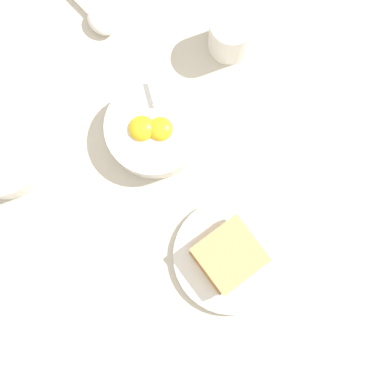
{
  "coord_description": "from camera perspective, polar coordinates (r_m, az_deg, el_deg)",
  "views": [
    {
      "loc": [
        -0.12,
        -0.16,
        0.78
      ],
      "look_at": [
        -0.03,
        -0.12,
        0.02
      ],
      "focal_mm": 42.0,
      "sensor_mm": 36.0,
      "label": 1
    }
  ],
  "objects": [
    {
      "name": "ground_plane",
      "position": [
        0.8,
        -7.05,
        4.93
      ],
      "size": [
        3.0,
        3.0,
        0.0
      ],
      "primitive_type": "plane",
      "color": "beige"
    },
    {
      "name": "egg_bowl",
      "position": [
        0.78,
        -4.86,
        7.94
      ],
      "size": [
        0.17,
        0.17,
        0.08
      ],
      "color": "white",
      "rests_on": "ground_plane"
    },
    {
      "name": "toast_plate",
      "position": [
        0.78,
        4.89,
        -8.07
      ],
      "size": [
        0.2,
        0.2,
        0.01
      ],
      "color": "white",
      "rests_on": "ground_plane"
    },
    {
      "name": "toast_sandwich",
      "position": [
        0.75,
        4.67,
        -8.04
      ],
      "size": [
        0.13,
        0.13,
        0.04
      ],
      "color": "tan",
      "rests_on": "toast_plate"
    },
    {
      "name": "soup_spoon",
      "position": [
        0.89,
        -12.08,
        20.93
      ],
      "size": [
        0.09,
        0.15,
        0.03
      ],
      "color": "white",
      "rests_on": "ground_plane"
    },
    {
      "name": "congee_bowl",
      "position": [
        0.84,
        -23.06,
        4.52
      ],
      "size": [
        0.15,
        0.15,
        0.05
      ],
      "color": "white",
      "rests_on": "ground_plane"
    },
    {
      "name": "drinking_cup",
      "position": [
        0.83,
        4.97,
        19.38
      ],
      "size": [
        0.08,
        0.08,
        0.08
      ],
      "color": "silver",
      "rests_on": "ground_plane"
    }
  ]
}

